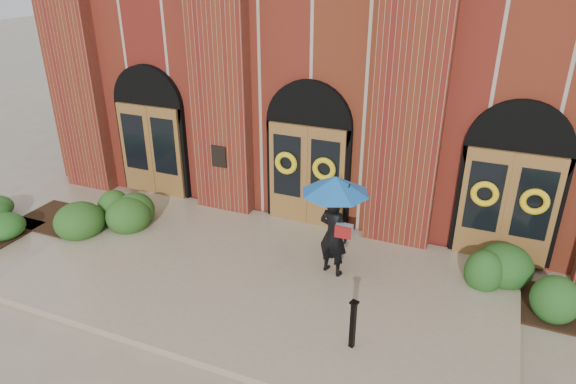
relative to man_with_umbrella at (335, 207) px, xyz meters
The scene contains 7 objects.
ground 2.29m from the man_with_umbrella, 147.06° to the right, with size 90.00×90.00×0.00m, color gray.
landing 2.19m from the man_with_umbrella, 151.94° to the right, with size 10.00×5.30×0.15m, color tan.
church_building 8.25m from the man_with_umbrella, 99.34° to the left, with size 16.20×12.53×7.00m.
man_with_umbrella is the anchor object (origin of this frame).
metal_post 2.50m from the man_with_umbrella, 63.40° to the right, with size 0.16×0.16×0.93m.
hedge_wall_left 6.63m from the man_with_umbrella, behind, with size 3.26×1.31×0.84m, color #254D19.
hedge_wall_right 4.33m from the man_with_umbrella, ahead, with size 3.28×1.31×0.84m, color #214D1B.
Camera 1 is at (3.95, -7.92, 6.26)m, focal length 32.00 mm.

